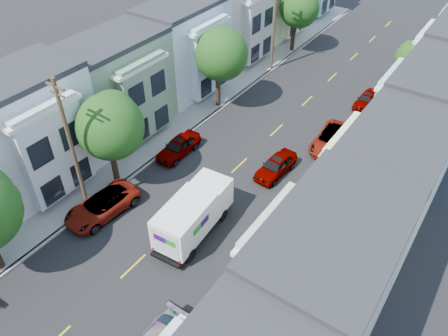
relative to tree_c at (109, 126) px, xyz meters
name	(u,v)px	position (x,y,z in m)	size (l,w,h in m)	color
ground	(133,266)	(6.30, -5.18, -5.10)	(160.00, 160.00, 0.00)	black
road_slab	(259,147)	(6.30, 9.82, -5.09)	(12.00, 70.00, 0.02)	black
curb_left	(201,123)	(0.25, 9.82, -5.03)	(0.30, 70.00, 0.15)	gray
curb_right	(326,173)	(12.35, 9.82, -5.03)	(0.30, 70.00, 0.15)	gray
sidewalk_left	(190,119)	(-1.05, 9.82, -5.03)	(2.60, 70.00, 0.15)	gray
sidewalk_right	(342,179)	(13.65, 9.82, -5.03)	(2.60, 70.00, 0.15)	gray
centerline	(259,147)	(6.30, 9.82, -5.10)	(0.12, 70.00, 0.01)	gold
townhouse_row_left	(158,107)	(-4.85, 9.82, -5.10)	(5.00, 70.00, 8.50)	#F3FFB9
townhouse_row_right	(391,199)	(17.45, 9.82, -5.10)	(5.00, 70.00, 8.50)	#F3FFB9
tree_c	(109,126)	(0.00, 0.00, 0.00)	(4.70, 4.70, 7.47)	black
tree_d	(220,54)	(0.00, 13.26, 0.22)	(4.70, 4.70, 7.70)	black
tree_e	(299,8)	(0.00, 28.19, -0.06)	(4.33, 4.33, 7.24)	black
tree_far_r	(410,59)	(13.20, 25.61, -1.48)	(3.10, 3.10, 5.21)	black
utility_pole_near	(72,149)	(0.00, -3.18, 0.05)	(1.60, 0.26, 10.00)	#42301E
utility_pole_far	(274,22)	(0.00, 22.82, 0.05)	(1.60, 0.26, 10.00)	#42301E
fedex_truck	(193,214)	(7.66, -0.75, -3.42)	(2.41, 6.27, 3.01)	white
lead_sedan	(276,166)	(9.09, 7.61, -4.38)	(1.70, 4.45, 1.44)	black
parked_left_c	(102,206)	(1.40, -3.00, -4.35)	(2.48, 5.37, 1.49)	#A4A4A7
parked_left_d	(178,147)	(1.40, 5.29, -4.36)	(1.75, 4.57, 1.48)	#5A0E19
parked_right_c	(332,140)	(11.20, 13.25, -4.36)	(2.46, 5.34, 1.49)	black
parked_right_d	(366,99)	(11.20, 21.30, -4.46)	(1.52, 3.97, 1.29)	black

